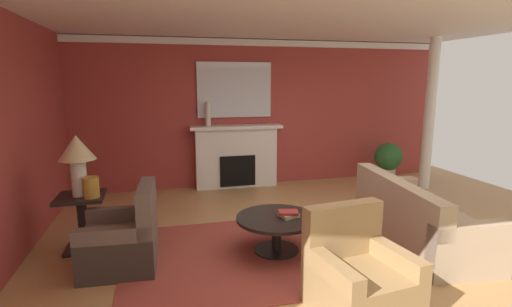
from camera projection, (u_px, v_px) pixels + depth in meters
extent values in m
plane|color=tan|center=(312.00, 239.00, 5.16)|extent=(9.24, 9.24, 0.00)
cube|color=#9E3833|center=(258.00, 113.00, 7.74)|extent=(7.71, 0.12, 2.89)
cube|color=#9E3833|center=(6.00, 139.00, 4.31)|extent=(0.12, 6.47, 2.89)
cube|color=white|center=(310.00, 15.00, 4.90)|extent=(7.71, 6.47, 0.06)
cube|color=white|center=(259.00, 43.00, 7.41)|extent=(7.71, 0.08, 0.12)
cube|color=#993D33|center=(276.00, 251.00, 4.78)|extent=(3.69, 2.28, 0.01)
cube|color=white|center=(236.00, 158.00, 7.59)|extent=(1.60, 0.25, 1.17)
cube|color=black|center=(237.00, 170.00, 7.61)|extent=(0.70, 0.26, 0.60)
cube|color=white|center=(236.00, 127.00, 7.45)|extent=(1.80, 0.35, 0.06)
cube|color=silver|center=(234.00, 90.00, 7.45)|extent=(1.46, 0.04, 1.06)
cube|color=tan|center=(420.00, 226.00, 5.01)|extent=(1.12, 2.19, 0.45)
cube|color=tan|center=(397.00, 195.00, 4.89)|extent=(0.43, 2.11, 0.40)
cube|color=tan|center=(469.00, 251.00, 4.07)|extent=(0.92, 0.30, 0.62)
cube|color=tan|center=(386.00, 198.00, 5.92)|extent=(0.92, 0.30, 0.62)
cube|color=brown|center=(120.00, 249.00, 4.34)|extent=(0.84, 0.84, 0.44)
cube|color=brown|center=(147.00, 207.00, 4.31)|extent=(0.20, 0.81, 0.51)
cube|color=brown|center=(123.00, 231.00, 4.64)|extent=(0.81, 0.18, 0.60)
cube|color=brown|center=(115.00, 255.00, 4.00)|extent=(0.81, 0.18, 0.60)
cube|color=#9E7A4C|center=(361.00, 292.00, 3.45)|extent=(0.90, 0.90, 0.44)
cube|color=#9E7A4C|center=(343.00, 229.00, 3.66)|extent=(0.81, 0.27, 0.51)
cube|color=#9E7A4C|center=(330.00, 291.00, 3.32)|extent=(0.25, 0.81, 0.60)
cube|color=#9E7A4C|center=(391.00, 277.00, 3.56)|extent=(0.25, 0.81, 0.60)
cylinder|color=black|center=(277.00, 218.00, 4.70)|extent=(1.00, 1.00, 0.04)
cylinder|color=black|center=(277.00, 236.00, 4.74)|extent=(0.12, 0.12, 0.41)
cylinder|color=black|center=(276.00, 250.00, 4.77)|extent=(0.56, 0.56, 0.03)
cube|color=black|center=(81.00, 197.00, 4.72)|extent=(0.56, 0.56, 0.04)
cube|color=black|center=(83.00, 224.00, 4.79)|extent=(0.10, 0.10, 0.66)
cube|color=black|center=(85.00, 247.00, 4.84)|extent=(0.45, 0.45, 0.04)
cylinder|color=beige|center=(79.00, 178.00, 4.67)|extent=(0.18, 0.18, 0.45)
cone|color=#C6B284|center=(76.00, 147.00, 4.60)|extent=(0.44, 0.44, 0.30)
cylinder|color=#B7892D|center=(91.00, 187.00, 4.61)|extent=(0.18, 0.18, 0.25)
cylinder|color=beige|center=(208.00, 114.00, 7.24)|extent=(0.11, 0.11, 0.46)
cube|color=tan|center=(289.00, 215.00, 4.69)|extent=(0.25, 0.24, 0.04)
cube|color=maroon|center=(288.00, 212.00, 4.68)|extent=(0.27, 0.22, 0.03)
cylinder|color=#BCB29E|center=(387.00, 175.00, 7.97)|extent=(0.32, 0.32, 0.30)
sphere|color=#28602D|center=(388.00, 157.00, 7.89)|extent=(0.56, 0.56, 0.56)
cylinder|color=white|center=(429.00, 115.00, 7.33)|extent=(0.20, 0.20, 2.89)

